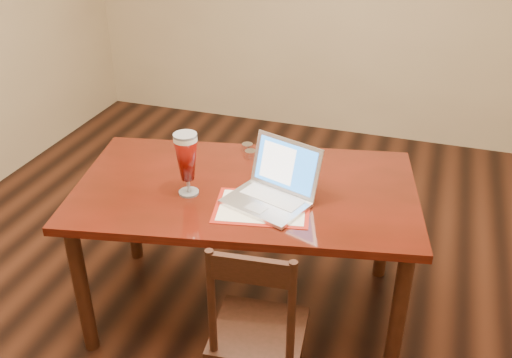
% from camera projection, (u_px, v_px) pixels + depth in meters
% --- Properties ---
extents(ground, '(5.00, 5.00, 0.00)m').
position_uv_depth(ground, '(245.00, 311.00, 3.11)').
color(ground, black).
rests_on(ground, ground).
extents(dining_table, '(1.79, 1.23, 1.08)m').
position_uv_depth(dining_table, '(245.00, 201.00, 2.79)').
color(dining_table, '#4C120A').
rests_on(dining_table, ground).
extents(dining_chair, '(0.42, 0.41, 0.91)m').
position_uv_depth(dining_chair, '(257.00, 332.00, 2.38)').
color(dining_chair, black).
rests_on(dining_chair, ground).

